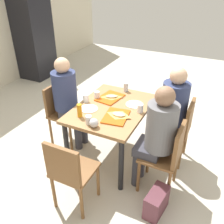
{
  "coord_description": "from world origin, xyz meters",
  "views": [
    {
      "loc": [
        -2.37,
        -1.15,
        2.22
      ],
      "look_at": [
        0.0,
        0.0,
        0.68
      ],
      "focal_mm": 39.18,
      "sensor_mm": 36.0,
      "label": 1
    }
  ],
  "objects_px": {
    "chair_far_side": "(61,110)",
    "pizza_slice_b": "(112,96)",
    "soda_can": "(126,87)",
    "main_table": "(112,114)",
    "pizza_slice_a": "(119,114)",
    "person_in_brown_jacket": "(171,108)",
    "plastic_cup_a": "(86,98)",
    "tray_red_far": "(110,98)",
    "chair_left_end": "(70,171)",
    "chair_near_left": "(168,154)",
    "drink_fridge": "(34,35)",
    "chair_near_right": "(179,127)",
    "plastic_cup_b": "(140,108)",
    "paper_plate_near_edge": "(134,104)",
    "plastic_cup_d": "(97,95)",
    "condiment_bottle": "(80,111)",
    "foil_bundle": "(94,123)",
    "person_in_red": "(157,132)",
    "person_far_side": "(68,96)",
    "handbag": "(156,202)",
    "plastic_cup_c": "(89,120)",
    "tray_red_near": "(116,116)",
    "paper_plate_center": "(89,109)"
  },
  "relations": [
    {
      "from": "plastic_cup_b",
      "to": "plastic_cup_c",
      "type": "height_order",
      "value": "same"
    },
    {
      "from": "person_in_brown_jacket",
      "to": "chair_near_left",
      "type": "bearing_deg",
      "value": -166.2
    },
    {
      "from": "chair_left_end",
      "to": "pizza_slice_a",
      "type": "xyz_separation_m",
      "value": [
        0.78,
        -0.17,
        0.27
      ]
    },
    {
      "from": "person_far_side",
      "to": "handbag",
      "type": "bearing_deg",
      "value": -113.24
    },
    {
      "from": "chair_left_end",
      "to": "plastic_cup_d",
      "type": "distance_m",
      "value": 1.14
    },
    {
      "from": "main_table",
      "to": "chair_left_end",
      "type": "bearing_deg",
      "value": 180.0
    },
    {
      "from": "pizza_slice_a",
      "to": "plastic_cup_d",
      "type": "distance_m",
      "value": 0.53
    },
    {
      "from": "person_far_side",
      "to": "paper_plate_near_edge",
      "type": "distance_m",
      "value": 0.91
    },
    {
      "from": "person_in_red",
      "to": "plastic_cup_c",
      "type": "xyz_separation_m",
      "value": [
        -0.17,
        0.72,
        0.04
      ]
    },
    {
      "from": "plastic_cup_b",
      "to": "plastic_cup_c",
      "type": "bearing_deg",
      "value": 139.23
    },
    {
      "from": "paper_plate_center",
      "to": "pizza_slice_a",
      "type": "relative_size",
      "value": 0.99
    },
    {
      "from": "plastic_cup_b",
      "to": "soda_can",
      "type": "relative_size",
      "value": 0.82
    },
    {
      "from": "pizza_slice_b",
      "to": "foil_bundle",
      "type": "height_order",
      "value": "foil_bundle"
    },
    {
      "from": "person_in_brown_jacket",
      "to": "handbag",
      "type": "distance_m",
      "value": 1.12
    },
    {
      "from": "plastic_cup_d",
      "to": "foil_bundle",
      "type": "distance_m",
      "value": 0.67
    },
    {
      "from": "chair_far_side",
      "to": "paper_plate_center",
      "type": "xyz_separation_m",
      "value": [
        -0.17,
        -0.57,
        0.24
      ]
    },
    {
      "from": "main_table",
      "to": "tray_red_near",
      "type": "xyz_separation_m",
      "value": [
        -0.2,
        -0.15,
        0.11
      ]
    },
    {
      "from": "plastic_cup_b",
      "to": "plastic_cup_d",
      "type": "relative_size",
      "value": 1.0
    },
    {
      "from": "plastic_cup_a",
      "to": "person_in_red",
      "type": "bearing_deg",
      "value": -104.18
    },
    {
      "from": "plastic_cup_a",
      "to": "plastic_cup_c",
      "type": "height_order",
      "value": "same"
    },
    {
      "from": "plastic_cup_d",
      "to": "drink_fridge",
      "type": "distance_m",
      "value": 3.12
    },
    {
      "from": "tray_red_near",
      "to": "pizza_slice_a",
      "type": "height_order",
      "value": "pizza_slice_a"
    },
    {
      "from": "plastic_cup_c",
      "to": "person_far_side",
      "type": "bearing_deg",
      "value": 52.65
    },
    {
      "from": "chair_far_side",
      "to": "foil_bundle",
      "type": "bearing_deg",
      "value": -120.55
    },
    {
      "from": "chair_near_left",
      "to": "paper_plate_near_edge",
      "type": "distance_m",
      "value": 0.77
    },
    {
      "from": "chair_near_left",
      "to": "drink_fridge",
      "type": "bearing_deg",
      "value": 59.43
    },
    {
      "from": "main_table",
      "to": "paper_plate_near_edge",
      "type": "bearing_deg",
      "value": -53.34
    },
    {
      "from": "soda_can",
      "to": "drink_fridge",
      "type": "bearing_deg",
      "value": 63.9
    },
    {
      "from": "person_in_brown_jacket",
      "to": "pizza_slice_a",
      "type": "xyz_separation_m",
      "value": [
        -0.46,
        0.49,
        0.02
      ]
    },
    {
      "from": "person_in_red",
      "to": "pizza_slice_a",
      "type": "distance_m",
      "value": 0.51
    },
    {
      "from": "main_table",
      "to": "chair_far_side",
      "type": "xyz_separation_m",
      "value": [
        0.0,
        0.8,
        -0.14
      ]
    },
    {
      "from": "chair_near_left",
      "to": "pizza_slice_b",
      "type": "distance_m",
      "value": 1.07
    },
    {
      "from": "person_in_brown_jacket",
      "to": "tray_red_near",
      "type": "height_order",
      "value": "person_in_brown_jacket"
    },
    {
      "from": "tray_red_near",
      "to": "soda_can",
      "type": "height_order",
      "value": "soda_can"
    },
    {
      "from": "person_in_brown_jacket",
      "to": "tray_red_far",
      "type": "height_order",
      "value": "person_in_brown_jacket"
    },
    {
      "from": "chair_near_right",
      "to": "plastic_cup_b",
      "type": "distance_m",
      "value": 0.59
    },
    {
      "from": "plastic_cup_a",
      "to": "handbag",
      "type": "bearing_deg",
      "value": -117.33
    },
    {
      "from": "person_in_brown_jacket",
      "to": "plastic_cup_a",
      "type": "bearing_deg",
      "value": 107.16
    },
    {
      "from": "chair_far_side",
      "to": "paper_plate_center",
      "type": "height_order",
      "value": "chair_far_side"
    },
    {
      "from": "soda_can",
      "to": "chair_far_side",
      "type": "bearing_deg",
      "value": 121.87
    },
    {
      "from": "person_in_red",
      "to": "plastic_cup_a",
      "type": "distance_m",
      "value": 1.05
    },
    {
      "from": "paper_plate_center",
      "to": "plastic_cup_b",
      "type": "xyz_separation_m",
      "value": [
        0.2,
        -0.59,
        0.05
      ]
    },
    {
      "from": "person_in_red",
      "to": "condiment_bottle",
      "type": "xyz_separation_m",
      "value": [
        -0.09,
        0.89,
        0.07
      ]
    },
    {
      "from": "pizza_slice_a",
      "to": "condiment_bottle",
      "type": "xyz_separation_m",
      "value": [
        -0.2,
        0.4,
        0.06
      ]
    },
    {
      "from": "chair_far_side",
      "to": "pizza_slice_b",
      "type": "relative_size",
      "value": 3.36
    },
    {
      "from": "paper_plate_near_edge",
      "to": "condiment_bottle",
      "type": "distance_m",
      "value": 0.72
    },
    {
      "from": "main_table",
      "to": "pizza_slice_a",
      "type": "bearing_deg",
      "value": -134.98
    },
    {
      "from": "drink_fridge",
      "to": "tray_red_near",
      "type": "bearing_deg",
      "value": -124.65
    },
    {
      "from": "person_in_red",
      "to": "plastic_cup_d",
      "type": "height_order",
      "value": "person_in_red"
    },
    {
      "from": "plastic_cup_d",
      "to": "condiment_bottle",
      "type": "distance_m",
      "value": 0.49
    }
  ]
}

